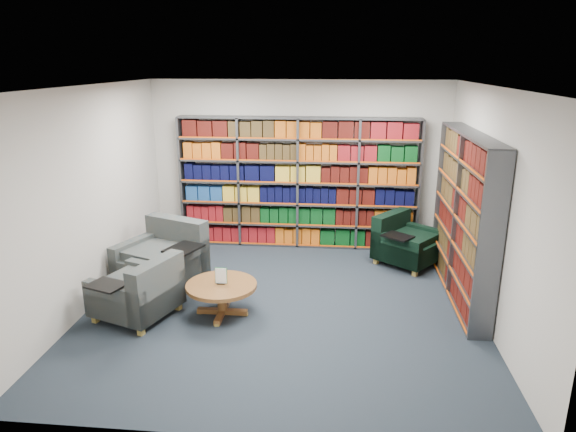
# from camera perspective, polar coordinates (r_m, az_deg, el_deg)

# --- Properties ---
(room_shell) EXTENTS (5.02, 5.02, 2.82)m
(room_shell) POSITION_cam_1_polar(r_m,az_deg,el_deg) (6.35, -0.53, 1.47)
(room_shell) COLOR #19242C
(room_shell) RESTS_ON ground
(bookshelf_back) EXTENTS (4.00, 0.28, 2.20)m
(bookshelf_back) POSITION_cam_1_polar(r_m,az_deg,el_deg) (8.68, 1.13, 3.61)
(bookshelf_back) COLOR #47494F
(bookshelf_back) RESTS_ON ground
(bookshelf_right) EXTENTS (0.28, 2.50, 2.20)m
(bookshelf_right) POSITION_cam_1_polar(r_m,az_deg,el_deg) (7.18, 18.95, -0.16)
(bookshelf_right) COLOR #47494F
(bookshelf_right) RESTS_ON ground
(chair_teal_left) EXTENTS (1.33, 1.30, 0.91)m
(chair_teal_left) POSITION_cam_1_polar(r_m,az_deg,el_deg) (7.57, -13.46, -4.69)
(chair_teal_left) COLOR #0B2132
(chair_teal_left) RESTS_ON ground
(chair_green_right) EXTENTS (1.20, 1.20, 0.78)m
(chair_green_right) POSITION_cam_1_polar(r_m,az_deg,el_deg) (8.34, 12.72, -3.01)
(chair_green_right) COLOR black
(chair_green_right) RESTS_ON ground
(chair_teal_front) EXTENTS (1.11, 1.16, 0.79)m
(chair_teal_front) POSITION_cam_1_polar(r_m,az_deg,el_deg) (6.68, -15.98, -8.31)
(chair_teal_front) COLOR #0B2132
(chair_teal_front) RESTS_ON ground
(coffee_table) EXTENTS (0.89, 0.89, 0.62)m
(coffee_table) POSITION_cam_1_polar(r_m,az_deg,el_deg) (6.54, -7.39, -8.17)
(coffee_table) COLOR brown
(coffee_table) RESTS_ON ground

